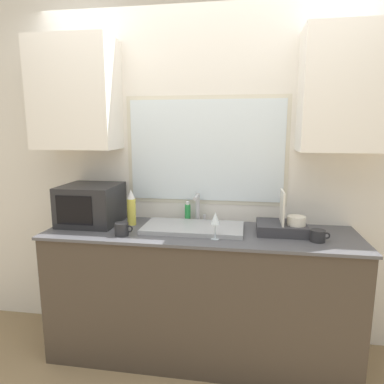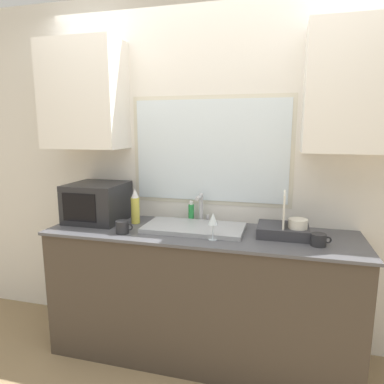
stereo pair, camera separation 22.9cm
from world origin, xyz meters
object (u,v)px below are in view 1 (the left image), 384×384
dish_rack (283,226)px  mug_near_sink (122,229)px  microwave (91,204)px  soap_bottle (188,213)px  spray_bottle (131,208)px  wine_glass (215,219)px  faucet (198,206)px

dish_rack → mug_near_sink: 1.08m
mug_near_sink → microwave: bearing=142.9°
soap_bottle → mug_near_sink: soap_bottle is taller
microwave → spray_bottle: size_ratio=1.54×
spray_bottle → microwave: bearing=-178.6°
wine_glass → microwave: bearing=166.6°
microwave → soap_bottle: bearing=12.1°
microwave → wine_glass: microwave is taller
dish_rack → mug_near_sink: (-1.06, -0.22, -0.01)m
spray_bottle → faucet: bearing=15.8°
faucet → microwave: size_ratio=0.55×
microwave → mug_near_sink: bearing=-37.1°
faucet → mug_near_sink: 0.60m
faucet → mug_near_sink: faucet is taller
microwave → dish_rack: bearing=-1.2°
microwave → wine_glass: (0.95, -0.23, -0.01)m
faucet → mug_near_sink: bearing=-139.2°
mug_near_sink → spray_bottle: bearing=94.4°
faucet → wine_glass: faucet is taller
spray_bottle → soap_bottle: bearing=19.9°
mug_near_sink → wine_glass: 0.62m
dish_rack → soap_bottle: (-0.69, 0.18, 0.02)m
faucet → dish_rack: 0.64m
dish_rack → mug_near_sink: bearing=-168.3°
spray_bottle → mug_near_sink: 0.27m
microwave → mug_near_sink: 0.43m
dish_rack → soap_bottle: bearing=165.4°
soap_bottle → wine_glass: 0.45m
dish_rack → wine_glass: dish_rack is taller
wine_glass → mug_near_sink: bearing=-177.8°
spray_bottle → mug_near_sink: bearing=-85.6°
microwave → faucet: bearing=10.2°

